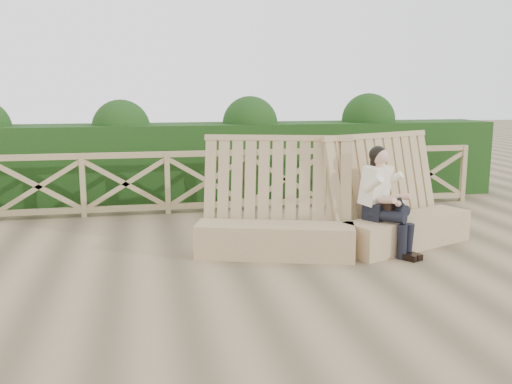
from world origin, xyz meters
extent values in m
plane|color=brown|center=(0.00, 0.00, 0.00)|extent=(60.00, 60.00, 0.00)
cube|color=#947B55|center=(0.53, 0.54, 0.22)|extent=(2.11, 1.08, 0.44)
cube|color=#947B55|center=(0.61, 0.80, 0.79)|extent=(2.09, 1.02, 1.56)
cube|color=#947B55|center=(2.45, 0.65, 0.22)|extent=(2.08, 1.27, 0.44)
cube|color=#947B55|center=(2.35, 0.90, 0.79)|extent=(2.06, 1.21, 1.56)
cube|color=black|center=(1.96, 0.55, 0.55)|extent=(0.46, 0.43, 0.23)
cube|color=#EEE6C4|center=(1.93, 0.59, 0.90)|extent=(0.51, 0.47, 0.54)
sphere|color=tan|center=(1.96, 0.55, 1.29)|extent=(0.30, 0.30, 0.22)
sphere|color=black|center=(1.94, 0.58, 1.31)|extent=(0.33, 0.33, 0.24)
cylinder|color=black|center=(2.00, 0.32, 0.53)|extent=(0.39, 0.48, 0.15)
cylinder|color=black|center=(2.12, 0.43, 0.60)|extent=(0.39, 0.48, 0.17)
cylinder|color=black|center=(2.12, 0.12, 0.22)|extent=(0.17, 0.17, 0.44)
cylinder|color=black|center=(2.23, 0.18, 0.22)|extent=(0.17, 0.17, 0.44)
cube|color=black|center=(2.17, 0.05, 0.04)|extent=(0.21, 0.26, 0.08)
cube|color=black|center=(2.27, 0.09, 0.04)|extent=(0.21, 0.26, 0.08)
cube|color=black|center=(2.08, 0.40, 0.66)|extent=(0.30, 0.27, 0.17)
cube|color=black|center=(2.15, 0.26, 0.72)|extent=(0.11, 0.12, 0.12)
cube|color=olive|center=(0.00, 3.50, 1.05)|extent=(10.10, 0.07, 0.10)
cube|color=olive|center=(0.00, 3.50, 0.12)|extent=(10.10, 0.07, 0.10)
cube|color=black|center=(0.00, 4.70, 0.75)|extent=(12.00, 1.20, 1.50)
camera|label=1|loc=(-1.15, -6.48, 2.18)|focal=40.00mm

